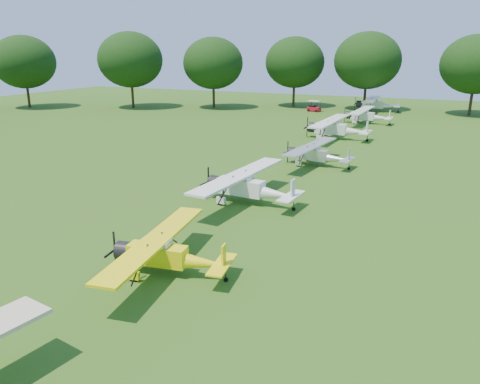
% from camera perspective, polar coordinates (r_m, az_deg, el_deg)
% --- Properties ---
extents(ground, '(160.00, 160.00, 0.00)m').
position_cam_1_polar(ground, '(30.17, -0.27, -2.30)').
color(ground, '#1F4912').
rests_on(ground, ground).
extents(tree_belt, '(137.36, 130.27, 14.52)m').
position_cam_1_polar(tree_belt, '(27.40, 6.84, 12.82)').
color(tree_belt, '#312513').
rests_on(tree_belt, ground).
extents(aircraft_2, '(5.84, 9.26, 1.82)m').
position_cam_1_polar(aircraft_2, '(21.82, -9.00, -7.33)').
color(aircraft_2, '#FFED0A').
rests_on(aircraft_2, ground).
extents(aircraft_3, '(6.82, 10.87, 2.14)m').
position_cam_1_polar(aircraft_3, '(31.30, 0.93, 0.82)').
color(aircraft_3, white).
rests_on(aircraft_3, ground).
extents(aircraft_4, '(6.16, 9.81, 1.93)m').
position_cam_1_polar(aircraft_4, '(42.19, 9.30, 4.68)').
color(aircraft_4, silver).
rests_on(aircraft_4, ground).
extents(aircraft_5, '(7.48, 11.90, 2.35)m').
position_cam_1_polar(aircraft_5, '(55.40, 11.58, 7.74)').
color(aircraft_5, white).
rests_on(aircraft_5, ground).
extents(aircraft_6, '(6.64, 10.56, 2.08)m').
position_cam_1_polar(aircraft_6, '(68.25, 15.14, 9.06)').
color(aircraft_6, white).
rests_on(aircraft_6, ground).
extents(aircraft_7, '(7.39, 11.77, 2.32)m').
position_cam_1_polar(aircraft_7, '(82.09, 16.24, 10.33)').
color(aircraft_7, silver).
rests_on(aircraft_7, ground).
extents(golf_cart, '(2.26, 1.63, 1.77)m').
position_cam_1_polar(golf_cart, '(80.22, 8.99, 10.10)').
color(golf_cart, red).
rests_on(golf_cart, ground).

